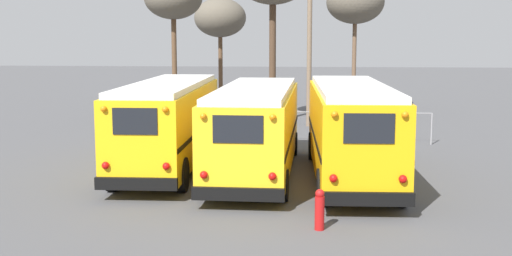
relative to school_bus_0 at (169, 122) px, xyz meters
The scene contains 9 objects.
ground_plane 3.77m from the school_bus_0, 16.86° to the right, with size 160.00×160.00×0.00m, color #4C4C4F.
school_bus_0 is the anchor object (origin of this frame).
school_bus_1 3.26m from the school_bus_0, 10.82° to the right, with size 2.71×10.07×3.05m.
school_bus_2 6.53m from the school_bus_0, 10.76° to the right, with size 2.82×9.73×3.20m.
utility_pole 12.85m from the school_bus_0, 66.82° to the left, with size 1.80×0.25×7.97m.
bare_tree_1 20.62m from the school_bus_0, 67.17° to the left, with size 3.60×3.60×8.22m.
bare_tree_2 21.34m from the school_bus_0, 92.97° to the left, with size 3.49×3.49×7.31m.
fence_line 6.92m from the school_bus_0, 62.23° to the left, with size 14.47×0.06×1.42m.
fire_hydrant 8.89m from the school_bus_0, 52.70° to the right, with size 0.24×0.24×1.03m.
Camera 1 is at (1.90, -21.49, 4.75)m, focal length 45.00 mm.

